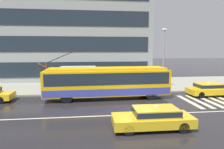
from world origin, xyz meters
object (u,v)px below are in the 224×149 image
at_px(taxi_oncoming_near, 154,117).
at_px(street_tree_bare, 46,75).
at_px(pedestrian_at_shelter, 63,76).
at_px(bus_shelter, 78,72).
at_px(street_lamp, 164,54).
at_px(trolleybus, 108,82).
at_px(pedestrian_walking_past, 105,74).
at_px(taxi_ahead_of_bus, 209,89).
at_px(pedestrian_approaching_curb, 64,77).

distance_m(taxi_oncoming_near, street_tree_bare, 13.77).
relative_size(taxi_oncoming_near, pedestrian_at_shelter, 2.39).
xyz_separation_m(bus_shelter, street_lamp, (9.38, -0.41, 1.98)).
distance_m(trolleybus, street_lamp, 7.42).
height_order(bus_shelter, pedestrian_walking_past, bus_shelter).
xyz_separation_m(trolleybus, street_lamp, (6.47, 2.63, 2.51)).
bearing_deg(bus_shelter, street_tree_bare, 172.06).
bearing_deg(street_lamp, street_tree_bare, 176.00).
height_order(pedestrian_at_shelter, street_tree_bare, street_tree_bare).
bearing_deg(pedestrian_walking_past, street_lamp, -13.67).
distance_m(bus_shelter, street_lamp, 9.60).
relative_size(bus_shelter, pedestrian_at_shelter, 1.90).
relative_size(taxi_ahead_of_bus, pedestrian_walking_past, 2.23).
bearing_deg(bus_shelter, street_lamp, -2.53).
relative_size(pedestrian_approaching_curb, street_lamp, 0.30).
relative_size(taxi_ahead_of_bus, pedestrian_at_shelter, 2.24).
bearing_deg(taxi_oncoming_near, bus_shelter, 115.77).
xyz_separation_m(taxi_oncoming_near, pedestrian_at_shelter, (-6.81, 11.47, 0.96)).
xyz_separation_m(bus_shelter, pedestrian_at_shelter, (-1.82, 1.15, -0.48)).
height_order(taxi_oncoming_near, pedestrian_at_shelter, pedestrian_at_shelter).
relative_size(trolleybus, taxi_oncoming_near, 2.66).
xyz_separation_m(taxi_ahead_of_bus, street_tree_bare, (-16.64, 3.68, 1.18)).
xyz_separation_m(trolleybus, pedestrian_approaching_curb, (-4.31, 2.36, 0.12)).
bearing_deg(trolleybus, taxi_oncoming_near, -74.13).
bearing_deg(trolleybus, pedestrian_approaching_curb, 151.28).
bearing_deg(taxi_ahead_of_bus, taxi_oncoming_near, -138.94).
bearing_deg(pedestrian_approaching_curb, street_lamp, 1.43).
bearing_deg(street_lamp, taxi_ahead_of_bus, -36.29).
relative_size(street_lamp, street_tree_bare, 2.16).
distance_m(taxi_ahead_of_bus, taxi_oncoming_near, 10.85).
xyz_separation_m(bus_shelter, pedestrian_approaching_curb, (-1.40, -0.68, -0.41)).
bearing_deg(pedestrian_at_shelter, taxi_oncoming_near, -59.31).
distance_m(bus_shelter, pedestrian_approaching_curb, 1.61).
bearing_deg(bus_shelter, pedestrian_at_shelter, 147.74).
height_order(taxi_oncoming_near, street_lamp, street_lamp).
bearing_deg(taxi_ahead_of_bus, pedestrian_approaching_curb, 170.23).
distance_m(bus_shelter, street_tree_bare, 3.52).
xyz_separation_m(trolleybus, pedestrian_walking_past, (0.08, 4.19, 0.14)).
height_order(trolleybus, taxi_ahead_of_bus, trolleybus).
distance_m(trolleybus, taxi_ahead_of_bus, 10.29).
height_order(pedestrian_approaching_curb, street_tree_bare, street_tree_bare).
bearing_deg(street_lamp, pedestrian_approaching_curb, -178.57).
distance_m(pedestrian_walking_past, street_tree_bare, 6.51).
bearing_deg(street_lamp, bus_shelter, 177.47).
bearing_deg(taxi_oncoming_near, street_lamp, 66.04).
bearing_deg(taxi_oncoming_near, pedestrian_approaching_curb, 123.52).
bearing_deg(pedestrian_walking_past, pedestrian_at_shelter, 179.84).
relative_size(pedestrian_walking_past, street_tree_bare, 0.63).
bearing_deg(pedestrian_at_shelter, trolleybus, -41.54).
relative_size(pedestrian_at_shelter, pedestrian_approaching_curb, 0.96).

